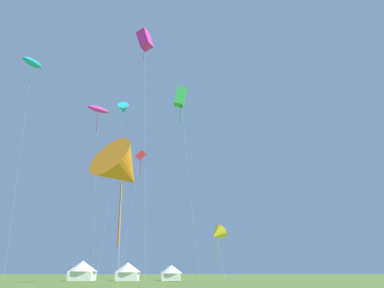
% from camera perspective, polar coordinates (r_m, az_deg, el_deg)
% --- Properties ---
extents(kite_cyan_delta, '(2.90, 3.71, 28.56)m').
position_cam_1_polar(kite_cyan_delta, '(66.45, -9.98, 5.08)').
color(kite_cyan_delta, '#1EB7CC').
rests_on(kite_cyan_delta, ground).
extents(kite_orange_delta, '(4.23, 4.66, 8.71)m').
position_cam_1_polar(kite_orange_delta, '(22.34, -10.14, -3.74)').
color(kite_orange_delta, orange).
rests_on(kite_orange_delta, ground).
extents(kite_magenta_parafoil, '(3.56, 3.41, 25.59)m').
position_cam_1_polar(kite_magenta_parafoil, '(61.32, -13.55, 4.94)').
color(kite_magenta_parafoil, '#E02DA3').
rests_on(kite_magenta_parafoil, ground).
extents(kite_red_diamond, '(3.19, 1.29, 18.96)m').
position_cam_1_polar(kite_red_diamond, '(58.83, -7.54, -2.08)').
color(kite_red_diamond, red).
rests_on(kite_red_diamond, ground).
extents(kite_green_box, '(3.32, 1.29, 24.76)m').
position_cam_1_polar(kite_green_box, '(51.91, -1.67, 6.88)').
color(kite_green_box, green).
rests_on(kite_green_box, ground).
extents(kite_cyan_parafoil, '(3.08, 4.10, 34.98)m').
position_cam_1_polar(kite_cyan_parafoil, '(70.99, -22.31, 10.91)').
color(kite_cyan_parafoil, '#1EB7CC').
rests_on(kite_cyan_parafoil, ground).
extents(kite_yellow_delta, '(3.45, 4.17, 8.11)m').
position_cam_1_polar(kite_yellow_delta, '(59.14, 3.74, -13.01)').
color(kite_yellow_delta, yellow).
rests_on(kite_yellow_delta, ground).
extents(kite_magenta_box, '(2.64, 2.55, 32.38)m').
position_cam_1_polar(kite_magenta_box, '(54.19, -6.91, 14.88)').
color(kite_magenta_box, '#E02DA3').
rests_on(kite_magenta_box, ground).
extents(festival_tent_right, '(4.81, 4.81, 3.13)m').
position_cam_1_polar(festival_tent_right, '(69.85, -15.70, -17.26)').
color(festival_tent_right, white).
rests_on(festival_tent_right, ground).
extents(festival_tent_left, '(4.38, 4.38, 2.85)m').
position_cam_1_polar(festival_tent_left, '(68.30, -9.35, -17.80)').
color(festival_tent_left, white).
rests_on(festival_tent_left, ground).
extents(festival_tent_center, '(3.78, 3.78, 2.46)m').
position_cam_1_polar(festival_tent_center, '(67.56, -3.02, -18.18)').
color(festival_tent_center, white).
rests_on(festival_tent_center, ground).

